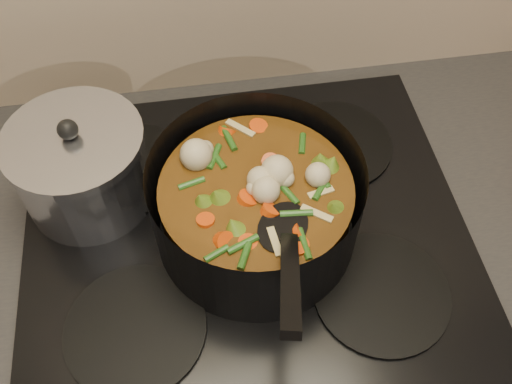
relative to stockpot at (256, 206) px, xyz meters
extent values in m
cube|color=brown|center=(-0.01, 0.01, -0.56)|extent=(2.60, 0.60, 0.86)
cube|color=black|center=(-0.01, 0.01, -0.11)|extent=(2.64, 0.64, 0.05)
cube|color=black|center=(-0.01, 0.01, -0.07)|extent=(0.62, 0.54, 0.02)
cylinder|color=black|center=(-0.17, -0.12, -0.06)|extent=(0.18, 0.18, 0.01)
cylinder|color=black|center=(0.15, -0.12, -0.06)|extent=(0.18, 0.18, 0.01)
cylinder|color=black|center=(-0.17, 0.14, -0.06)|extent=(0.18, 0.18, 0.01)
cylinder|color=black|center=(0.15, 0.14, -0.06)|extent=(0.18, 0.18, 0.01)
cylinder|color=black|center=(0.00, 0.00, 0.00)|extent=(0.36, 0.36, 0.14)
cylinder|color=black|center=(0.00, 0.00, -0.06)|extent=(0.27, 0.27, 0.01)
cylinder|color=#57300E|center=(0.00, 0.00, -0.01)|extent=(0.25, 0.25, 0.10)
cylinder|color=#DC4C0A|center=(0.04, 0.00, 0.04)|extent=(0.03, 0.03, 0.03)
cylinder|color=#DC4C0A|center=(0.04, 0.06, 0.04)|extent=(0.04, 0.04, 0.03)
cylinder|color=#DC4C0A|center=(-0.04, 0.09, 0.04)|extent=(0.04, 0.04, 0.03)
cylinder|color=#DC4C0A|center=(-0.05, 0.01, 0.04)|extent=(0.03, 0.03, 0.03)
cylinder|color=#DC4C0A|center=(-0.05, -0.06, 0.04)|extent=(0.04, 0.03, 0.03)
cylinder|color=#DC4C0A|center=(0.01, -0.03, 0.04)|extent=(0.04, 0.04, 0.03)
cylinder|color=#DC4C0A|center=(0.06, -0.02, 0.04)|extent=(0.03, 0.04, 0.03)
cylinder|color=#DC4C0A|center=(0.07, 0.06, 0.04)|extent=(0.03, 0.03, 0.03)
cylinder|color=#DC4C0A|center=(-0.01, 0.05, 0.04)|extent=(0.04, 0.04, 0.03)
cylinder|color=#DC4C0A|center=(-0.07, 0.03, 0.04)|extent=(0.04, 0.04, 0.03)
sphere|color=beige|center=(0.06, 0.00, 0.05)|extent=(0.04, 0.04, 0.04)
sphere|color=beige|center=(0.00, 0.06, 0.05)|extent=(0.04, 0.04, 0.04)
sphere|color=beige|center=(-0.06, -0.01, 0.05)|extent=(0.04, 0.04, 0.04)
sphere|color=beige|center=(0.01, -0.06, 0.05)|extent=(0.04, 0.04, 0.04)
sphere|color=beige|center=(0.06, 0.01, 0.05)|extent=(0.04, 0.04, 0.04)
cone|color=olive|center=(-0.04, -0.07, 0.05)|extent=(0.04, 0.04, 0.03)
cone|color=olive|center=(0.06, -0.04, 0.05)|extent=(0.04, 0.04, 0.03)
cone|color=olive|center=(0.05, 0.06, 0.05)|extent=(0.04, 0.04, 0.03)
cone|color=olive|center=(-0.05, 0.06, 0.05)|extent=(0.04, 0.04, 0.03)
cone|color=olive|center=(-0.07, -0.04, 0.05)|extent=(0.04, 0.04, 0.03)
cone|color=olive|center=(0.03, -0.07, 0.05)|extent=(0.04, 0.04, 0.03)
cylinder|color=#2A5D1B|center=(0.03, 0.03, 0.04)|extent=(0.01, 0.04, 0.01)
cylinder|color=#2A5D1B|center=(-0.01, 0.09, 0.04)|extent=(0.03, 0.03, 0.01)
cylinder|color=#2A5D1B|center=(-0.06, 0.04, 0.04)|extent=(0.04, 0.02, 0.01)
cylinder|color=#2A5D1B|center=(-0.06, -0.02, 0.04)|extent=(0.02, 0.04, 0.01)
cylinder|color=#2A5D1B|center=(-0.02, -0.04, 0.04)|extent=(0.02, 0.04, 0.01)
cylinder|color=#2A5D1B|center=(0.04, -0.09, 0.04)|extent=(0.04, 0.02, 0.01)
cylinder|color=#2A5D1B|center=(0.07, -0.02, 0.04)|extent=(0.03, 0.03, 0.01)
cylinder|color=#2A5D1B|center=(0.05, 0.03, 0.04)|extent=(0.01, 0.04, 0.01)
cylinder|color=#2A5D1B|center=(0.01, 0.04, 0.04)|extent=(0.03, 0.03, 0.01)
cylinder|color=#2A5D1B|center=(-0.06, 0.07, 0.04)|extent=(0.04, 0.02, 0.01)
cylinder|color=#2A5D1B|center=(-0.08, 0.00, 0.04)|extent=(0.02, 0.04, 0.01)
cylinder|color=#2A5D1B|center=(-0.04, -0.04, 0.04)|extent=(0.02, 0.04, 0.01)
cylinder|color=#2A5D1B|center=(0.00, -0.04, 0.04)|extent=(0.04, 0.02, 0.01)
cube|color=tan|center=(-0.07, -0.01, 0.04)|extent=(0.04, 0.01, 0.00)
cube|color=tan|center=(0.01, -0.07, 0.04)|extent=(0.02, 0.04, 0.00)
cube|color=tan|center=(0.07, 0.02, 0.04)|extent=(0.04, 0.03, 0.00)
cube|color=tan|center=(-0.02, 0.07, 0.04)|extent=(0.04, 0.03, 0.00)
cube|color=tan|center=(-0.06, -0.02, 0.04)|extent=(0.03, 0.04, 0.00)
ellipsoid|color=black|center=(0.02, -0.06, 0.04)|extent=(0.09, 0.10, 0.01)
cube|color=black|center=(0.01, -0.16, 0.09)|extent=(0.05, 0.16, 0.10)
cylinder|color=silver|center=(-0.23, 0.10, -0.01)|extent=(0.18, 0.18, 0.11)
cylinder|color=silver|center=(-0.23, 0.10, 0.06)|extent=(0.19, 0.19, 0.01)
sphere|color=black|center=(-0.23, 0.10, 0.08)|extent=(0.03, 0.03, 0.03)
camera|label=1|loc=(-0.07, -0.42, 0.62)|focal=40.00mm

